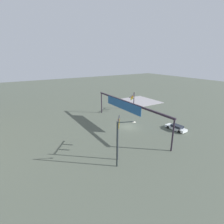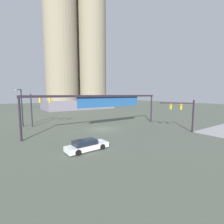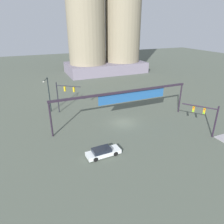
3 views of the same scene
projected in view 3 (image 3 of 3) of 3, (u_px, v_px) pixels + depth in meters
name	position (u px, v px, depth m)	size (l,w,h in m)	color
ground_plane	(124.00, 123.00, 37.42)	(200.13, 200.13, 0.00)	#4C5448
traffic_signal_near_corner	(63.00, 93.00, 39.93)	(4.19, 3.16, 6.27)	black
traffic_signal_opposite_side	(207.00, 115.00, 31.94)	(3.44, 4.35, 5.28)	black
streetlamp_curved_arm	(48.00, 92.00, 40.28)	(1.24, 2.58, 7.16)	black
overhead_sign_gantry	(127.00, 95.00, 35.84)	(25.71, 0.43, 6.06)	black
sedan_car_approaching	(103.00, 152.00, 27.88)	(4.82, 1.96, 1.21)	silver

